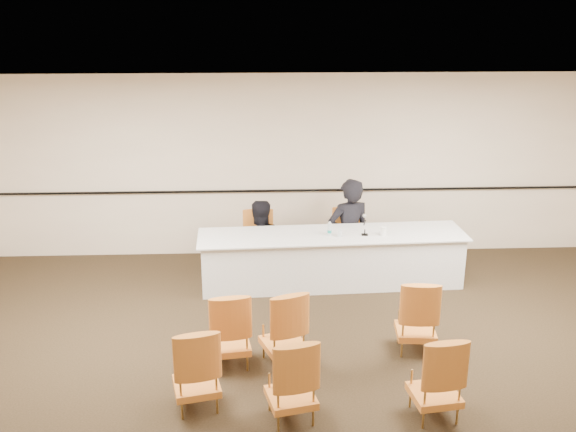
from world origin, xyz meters
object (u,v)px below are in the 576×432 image
at_px(panelist_second_chair, 259,243).
at_px(drinking_glass, 340,233).
at_px(water_bottle, 330,228).
at_px(coffee_cup, 383,231).
at_px(aud_chair_front_left, 229,328).
at_px(panelist_second, 259,249).
at_px(aud_chair_back_mid, 291,378).
at_px(aud_chair_front_mid, 283,326).
at_px(aud_chair_back_left, 196,367).
at_px(aud_chair_back_right, 436,375).
at_px(panelist_main, 349,238).
at_px(panel_table, 332,259).
at_px(microphone, 365,226).
at_px(aud_chair_front_right, 417,315).
at_px(panelist_main_chair, 349,240).

height_order(panelist_second_chair, drinking_glass, panelist_second_chair).
distance_m(panelist_second_chair, water_bottle, 1.26).
height_order(water_bottle, drinking_glass, water_bottle).
bearing_deg(coffee_cup, aud_chair_front_left, -135.55).
distance_m(panelist_second, aud_chair_back_mid, 3.85).
bearing_deg(panelist_second_chair, aud_chair_front_mid, -86.88).
relative_size(aud_chair_back_left, aud_chair_back_mid, 1.00).
bearing_deg(aud_chair_back_right, panelist_main, 87.36).
height_order(panel_table, aud_chair_back_left, aud_chair_back_left).
bearing_deg(panel_table, drinking_glass, -53.36).
height_order(panelist_main, aud_chair_back_left, panelist_main).
relative_size(panel_table, aud_chair_back_mid, 4.16).
distance_m(drinking_glass, aud_chair_front_mid, 2.32).
height_order(panelist_main, panelist_second, panelist_main).
xyz_separation_m(water_bottle, aud_chair_back_right, (0.73, -3.27, -0.42)).
relative_size(water_bottle, aud_chair_front_mid, 0.22).
xyz_separation_m(panelist_main, panelist_second_chair, (-1.42, -0.07, -0.03)).
xyz_separation_m(microphone, aud_chair_back_left, (-2.21, -2.97, -0.46)).
xyz_separation_m(panelist_main, aud_chair_front_right, (0.47, -2.60, -0.03)).
distance_m(microphone, coffee_cup, 0.28).
distance_m(panelist_second_chair, aud_chair_back_mid, 3.85).
bearing_deg(aud_chair_front_mid, coffee_cup, 33.89).
bearing_deg(panelist_main, aud_chair_back_mid, 57.34).
bearing_deg(aud_chair_back_left, water_bottle, 47.77).
bearing_deg(microphone, aud_chair_back_right, -81.62).
height_order(panelist_main_chair, water_bottle, water_bottle).
bearing_deg(water_bottle, drinking_glass, -26.28).
height_order(panelist_main, panelist_main_chair, panelist_main).
xyz_separation_m(microphone, coffee_cup, (0.27, -0.03, -0.07)).
bearing_deg(aud_chair_back_right, panelist_main_chair, 87.36).
height_order(aud_chair_front_right, aud_chair_back_right, same).
height_order(panel_table, aud_chair_back_right, aud_chair_back_right).
relative_size(panel_table, panelist_main, 2.05).
relative_size(panelist_main, aud_chair_back_mid, 2.03).
relative_size(aud_chair_front_mid, aud_chair_front_right, 1.00).
xyz_separation_m(panel_table, panelist_second, (-1.09, 0.53, -0.04)).
bearing_deg(aud_chair_back_left, aud_chair_back_right, -19.07).
bearing_deg(aud_chair_back_mid, drinking_glass, 61.80).
bearing_deg(aud_chair_back_mid, water_bottle, 64.44).
relative_size(panelist_main_chair, aud_chair_front_left, 1.00).
bearing_deg(aud_chair_back_left, panelist_main_chair, 47.58).
distance_m(panelist_second, microphone, 1.77).
bearing_deg(microphone, panel_table, 174.71).
relative_size(water_bottle, aud_chair_front_right, 0.22).
bearing_deg(aud_chair_back_right, panelist_second_chair, 106.91).
bearing_deg(drinking_glass, panelist_main, 71.50).
bearing_deg(aud_chair_back_right, aud_chair_front_left, 145.11).
distance_m(water_bottle, drinking_glass, 0.17).
bearing_deg(panel_table, panelist_second_chair, 151.37).
height_order(panelist_second_chair, microphone, microphone).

